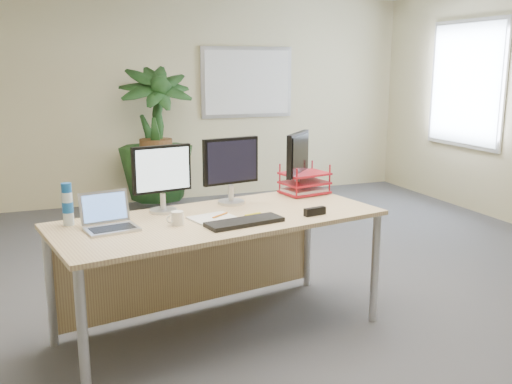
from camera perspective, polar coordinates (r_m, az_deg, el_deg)
name	(u,v)px	position (r m, az deg, el deg)	size (l,w,h in m)	color
floor	(279,321)	(4.16, 2.29, -12.73)	(8.00, 8.00, 0.00)	#4D4D52
back_wall	(160,99)	(7.62, -9.62, 9.17)	(7.00, 0.04, 2.70)	beige
whiteboard	(247,82)	(7.90, -0.90, 10.91)	(1.30, 0.04, 0.95)	silver
window	(466,84)	(7.60, 20.24, 10.09)	(0.04, 1.30, 1.55)	silver
desk	(211,238)	(3.86, -4.48, -4.60)	(2.25, 1.26, 0.81)	tan
floor_plant	(156,151)	(7.12, -9.95, 4.08)	(0.84, 0.84, 1.50)	#153917
monitor_left	(162,174)	(3.82, -9.37, 1.78)	(0.40, 0.18, 0.45)	silver
monitor_right	(231,166)	(4.01, -2.52, 2.60)	(0.42, 0.19, 0.47)	silver
monitor_dark	(298,159)	(4.34, 4.22, 3.34)	(0.31, 0.34, 0.47)	silver
laptop	(109,219)	(3.55, -14.53, -2.65)	(0.34, 0.31, 0.22)	#B6B6BB
keyboard	(245,222)	(3.54, -1.15, -3.01)	(0.49, 0.16, 0.03)	black
coffee_mug	(177,218)	(3.54, -7.92, -2.61)	(0.11, 0.08, 0.09)	white
spiral_notebook	(212,218)	(3.67, -4.40, -2.61)	(0.27, 0.21, 0.01)	silver
orange_pen	(220,215)	(3.68, -3.61, -2.32)	(0.01, 0.01, 0.15)	orange
yellow_highlighter	(253,214)	(3.73, -0.32, -2.25)	(0.02, 0.02, 0.12)	yellow
water_bottle	(68,205)	(3.67, -18.32, -1.26)	(0.07, 0.07, 0.26)	white
letter_tray	(304,185)	(4.37, 4.87, 0.75)	(0.38, 0.31, 0.16)	#A81420
stapler	(315,211)	(3.76, 5.90, -1.94)	(0.15, 0.04, 0.05)	black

